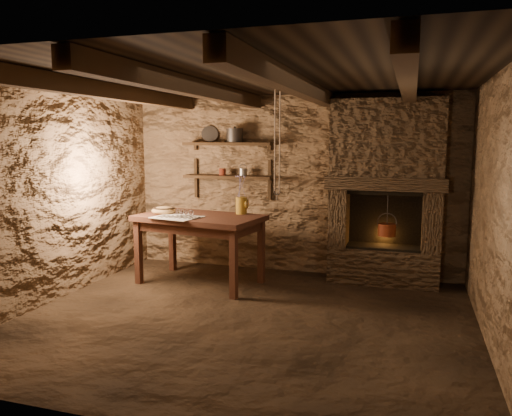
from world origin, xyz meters
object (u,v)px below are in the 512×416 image
(wooden_bowl, at_px, (164,211))
(work_table, at_px, (200,247))
(iron_stockpot, at_px, (235,136))
(red_pot, at_px, (387,229))
(stoneware_jug, at_px, (242,197))

(wooden_bowl, bearing_deg, work_table, -1.06)
(iron_stockpot, xyz_separation_m, red_pot, (2.05, -0.12, -1.15))
(work_table, height_order, stoneware_jug, stoneware_jug)
(stoneware_jug, distance_m, red_pot, 1.86)
(wooden_bowl, xyz_separation_m, red_pot, (2.74, 0.65, -0.20))
(work_table, distance_m, iron_stockpot, 1.60)
(red_pot, bearing_deg, iron_stockpot, 176.65)
(stoneware_jug, xyz_separation_m, wooden_bowl, (-0.96, -0.27, -0.18))
(wooden_bowl, height_order, red_pot, red_pot)
(stoneware_jug, xyz_separation_m, red_pot, (1.78, 0.38, -0.38))
(wooden_bowl, bearing_deg, iron_stockpot, 48.05)
(iron_stockpot, distance_m, red_pot, 2.35)
(work_table, distance_m, wooden_bowl, 0.66)
(iron_stockpot, bearing_deg, red_pot, -3.35)
(wooden_bowl, xyz_separation_m, iron_stockpot, (0.69, 0.77, 0.95))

